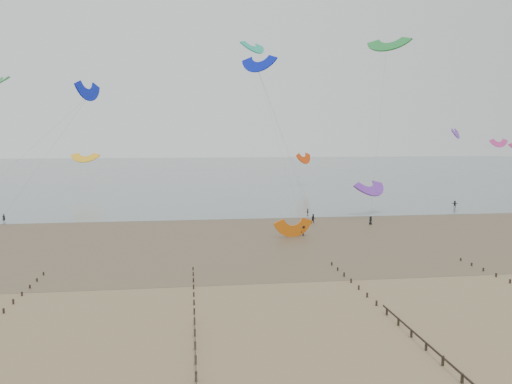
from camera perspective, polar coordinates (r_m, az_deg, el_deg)
The scene contains 6 objects.
ground at distance 54.43m, azimuth 8.12°, elevation -11.63°, with size 500.00×500.00×0.00m, color brown.
sea_and_shore at distance 86.45m, azimuth -0.70°, elevation -4.81°, with size 500.00×665.00×0.03m.
groynes at distance 39.28m, azimuth 22.10°, elevation -18.61°, with size 72.16×50.16×1.00m.
kitesurfers at distance 104.67m, azimuth 14.34°, elevation -2.57°, with size 120.06×29.85×1.87m.
grounded_kite at distance 84.33m, azimuth 4.29°, elevation -5.11°, with size 5.91×3.09×4.50m, color orange, non-canonical shape.
kites_airborne at distance 138.74m, azimuth -6.94°, elevation 7.93°, with size 232.00×89.09×40.05m.
Camera 1 is at (-14.22, -49.80, 16.76)m, focal length 35.00 mm.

